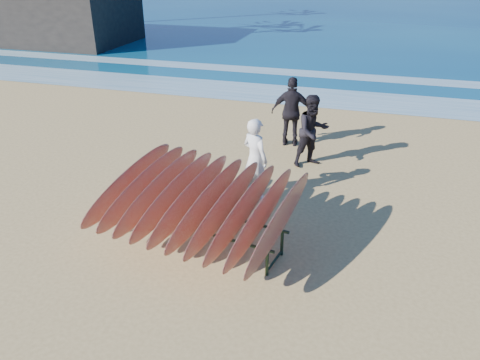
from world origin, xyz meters
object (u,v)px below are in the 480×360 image
Objects in this scene: person_white at (255,159)px; building at (42,2)px; person_dark_a at (312,131)px; person_dark_b at (292,112)px; surfboard_rack at (199,201)px.

person_white is 22.47m from building.
person_white is at bearing -42.40° from building.
person_dark_a is 0.95× the size of person_dark_b.
person_dark_b is at bearing 82.60° from person_dark_a.
person_dark_a is 0.18× the size of building.
building is (-16.75, 11.93, 1.24)m from person_dark_b.
building is at bearing 103.92° from person_dark_a.
person_dark_a is (1.41, 4.07, 0.00)m from surfboard_rack.
person_white is at bearing 80.58° from person_dark_b.
person_dark_b is at bearing -35.46° from building.
person_dark_b is 20.61m from building.
surfboard_rack is at bearing -46.91° from building.
person_dark_a is at bearing -84.16° from person_white.
surfboard_rack is 2.01× the size of person_dark_a.
surfboard_rack is at bearing 76.68° from person_dark_b.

